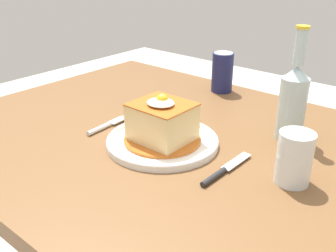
# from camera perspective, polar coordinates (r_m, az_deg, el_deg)

# --- Properties ---
(dining_table) EXTENTS (1.21, 0.87, 0.76)m
(dining_table) POSITION_cam_1_polar(r_m,az_deg,el_deg) (0.99, 1.79, -7.92)
(dining_table) COLOR brown
(dining_table) RESTS_ON ground_plane
(main_plate) EXTENTS (0.26, 0.26, 0.02)m
(main_plate) POSITION_cam_1_polar(r_m,az_deg,el_deg) (0.91, -0.82, -2.18)
(main_plate) COLOR white
(main_plate) RESTS_ON dining_table
(sandwich_meal) EXTENTS (0.18, 0.18, 0.11)m
(sandwich_meal) POSITION_cam_1_polar(r_m,az_deg,el_deg) (0.89, -0.84, 0.46)
(sandwich_meal) COLOR #B75B1E
(sandwich_meal) RESTS_ON main_plate
(fork) EXTENTS (0.02, 0.14, 0.01)m
(fork) POSITION_cam_1_polar(r_m,az_deg,el_deg) (1.00, -9.10, 0.02)
(fork) COLOR silver
(fork) RESTS_ON dining_table
(knife) EXTENTS (0.02, 0.17, 0.01)m
(knife) POSITION_cam_1_polar(r_m,az_deg,el_deg) (0.80, 7.65, -6.69)
(knife) COLOR #262628
(knife) RESTS_ON dining_table
(soda_can) EXTENTS (0.07, 0.07, 0.12)m
(soda_can) POSITION_cam_1_polar(r_m,az_deg,el_deg) (1.25, 7.91, 7.75)
(soda_can) COLOR #191E51
(soda_can) RESTS_ON dining_table
(beer_bottle_clear) EXTENTS (0.06, 0.06, 0.27)m
(beer_bottle_clear) POSITION_cam_1_polar(r_m,az_deg,el_deg) (0.95, 17.72, 3.74)
(beer_bottle_clear) COLOR #ADC6CC
(beer_bottle_clear) RESTS_ON dining_table
(drinking_glass) EXTENTS (0.07, 0.07, 0.10)m
(drinking_glass) POSITION_cam_1_polar(r_m,az_deg,el_deg) (0.79, 17.83, -4.93)
(drinking_glass) COLOR silver
(drinking_glass) RESTS_ON dining_table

